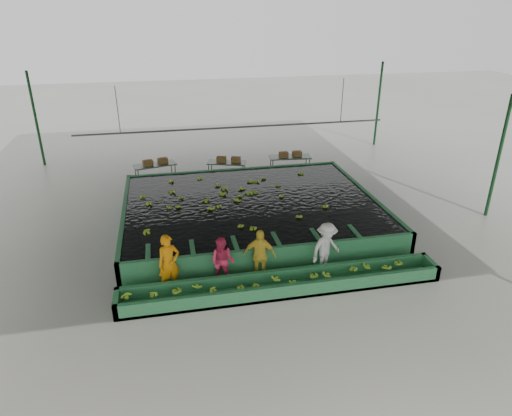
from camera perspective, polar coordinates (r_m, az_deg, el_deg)
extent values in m
plane|color=gray|center=(17.27, 0.34, -3.69)|extent=(80.00, 80.00, 0.00)
cube|color=gray|center=(15.57, 0.39, 12.80)|extent=(20.00, 22.00, 0.04)
cube|color=black|center=(18.23, -0.64, 0.83)|extent=(9.70, 7.70, 0.00)
cylinder|color=#59605B|center=(20.81, -2.58, 10.04)|extent=(0.08, 0.08, 14.00)
cylinder|color=#59605B|center=(20.41, -16.91, 11.65)|extent=(0.04, 0.04, 2.00)
cylinder|color=#59605B|center=(21.93, 10.72, 13.07)|extent=(0.04, 0.04, 2.00)
imported|color=orange|center=(14.07, -10.83, -6.82)|extent=(0.78, 0.63, 1.86)
imported|color=#D52D53|center=(14.21, -4.19, -6.68)|extent=(0.96, 0.87, 1.59)
imported|color=yellow|center=(14.34, 0.44, -5.93)|extent=(1.11, 0.72, 1.76)
imported|color=silver|center=(14.90, 8.76, -4.99)|extent=(1.31, 1.07, 1.76)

